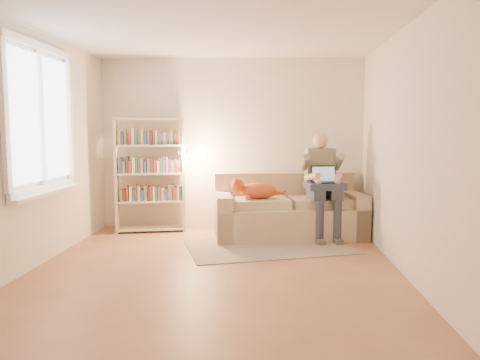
# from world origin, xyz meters

# --- Properties ---
(floor) EXTENTS (4.50, 4.50, 0.00)m
(floor) POSITION_xyz_m (0.00, 0.00, 0.00)
(floor) COLOR #8C5B3F
(floor) RESTS_ON ground
(ceiling) EXTENTS (4.00, 4.50, 0.02)m
(ceiling) POSITION_xyz_m (0.00, 0.00, 2.60)
(ceiling) COLOR white
(ceiling) RESTS_ON wall_back
(wall_left) EXTENTS (0.02, 4.50, 2.60)m
(wall_left) POSITION_xyz_m (-2.00, 0.00, 1.30)
(wall_left) COLOR silver
(wall_left) RESTS_ON floor
(wall_right) EXTENTS (0.02, 4.50, 2.60)m
(wall_right) POSITION_xyz_m (2.00, 0.00, 1.30)
(wall_right) COLOR silver
(wall_right) RESTS_ON floor
(wall_back) EXTENTS (4.00, 0.02, 2.60)m
(wall_back) POSITION_xyz_m (0.00, 2.25, 1.30)
(wall_back) COLOR silver
(wall_back) RESTS_ON floor
(wall_front) EXTENTS (4.00, 0.02, 2.60)m
(wall_front) POSITION_xyz_m (0.00, -2.25, 1.30)
(wall_front) COLOR silver
(wall_front) RESTS_ON floor
(window) EXTENTS (0.12, 1.52, 1.69)m
(window) POSITION_xyz_m (-1.95, 0.20, 1.38)
(window) COLOR white
(window) RESTS_ON wall_left
(sofa) EXTENTS (2.20, 1.24, 0.89)m
(sofa) POSITION_xyz_m (0.86, 1.74, 0.32)
(sofa) COLOR tan
(sofa) RESTS_ON floor
(person) EXTENTS (0.49, 0.69, 1.48)m
(person) POSITION_xyz_m (1.33, 1.66, 0.84)
(person) COLOR gray
(person) RESTS_ON sofa
(cat) EXTENTS (0.76, 0.35, 0.28)m
(cat) POSITION_xyz_m (0.38, 1.53, 0.69)
(cat) COLOR orange
(cat) RESTS_ON sofa
(blanket) EXTENTS (0.56, 0.49, 0.09)m
(blanket) POSITION_xyz_m (1.36, 1.52, 0.75)
(blanket) COLOR #2A364A
(blanket) RESTS_ON person
(laptop) EXTENTS (0.39, 0.33, 0.30)m
(laptop) POSITION_xyz_m (1.35, 1.53, 0.86)
(laptop) COLOR black
(laptop) RESTS_ON blanket
(bookshelf) EXTENTS (1.17, 0.46, 1.71)m
(bookshelf) POSITION_xyz_m (-1.18, 1.90, 0.94)
(bookshelf) COLOR beige
(bookshelf) RESTS_ON floor
(rug) EXTENTS (2.35, 1.79, 0.01)m
(rug) POSITION_xyz_m (0.59, 1.04, 0.01)
(rug) COLOR gray
(rug) RESTS_ON floor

